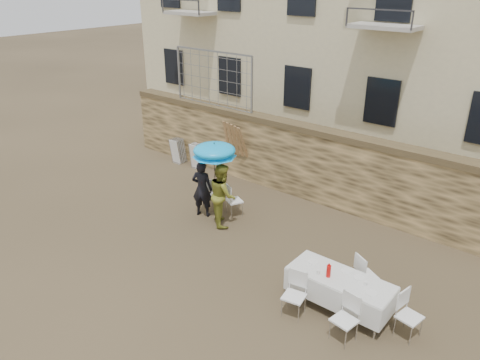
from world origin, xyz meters
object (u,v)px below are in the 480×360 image
Objects in this scene: umbrella at (214,153)px; soda_bottle at (329,271)px; man_suit at (202,189)px; table_chair_back at (366,274)px; table_chair_front_left at (294,295)px; woman_dress at (223,194)px; couple_chair_left at (216,193)px; chair_stack_right at (199,155)px; table_chair_front_right at (344,319)px; chair_stack_left at (181,149)px; table_chair_side at (410,316)px; banquet_table at (341,279)px; couple_chair_right at (234,200)px.

umbrella reaches higher than soda_bottle.
man_suit reaches higher than table_chair_back.
table_chair_front_left is (3.92, -2.07, -1.47)m from umbrella.
woman_dress is 1.80× the size of table_chair_front_left.
umbrella is at bearing 161.20° from soda_bottle.
couple_chair_left reaches higher than chair_stack_right.
table_chair_front_right reaches higher than chair_stack_left.
table_chair_front_left is 2.17m from table_chair_side.
couple_chair_left is 5.12m from soda_bottle.
chair_stack_right reaches higher than banquet_table.
chair_stack_left is (-8.56, 2.95, -0.02)m from table_chair_back.
table_chair_front_left is 1.00× the size of table_chair_back.
chair_stack_left is at bearing 10.71° from table_chair_back.
table_chair_front_right is (4.72, -2.52, 0.00)m from couple_chair_right.
table_chair_side is (0.90, 0.85, 0.00)m from table_chair_front_right.
chair_stack_left is at bearing 154.42° from soda_bottle.
man_suit is 4.92m from soda_bottle.
banquet_table is (4.92, -1.77, 0.25)m from couple_chair_left.
man_suit is 6.27× the size of soda_bottle.
woman_dress reaches higher than soda_bottle.
couple_chair_right is 3.69× the size of soda_bottle.
table_chair_back is 9.05m from chair_stack_left.
banquet_table is at bearing 105.72° from table_chair_back.
table_chair_front_left is 1.00× the size of table_chair_front_right.
chair_stack_right is at bearing -5.71° from couple_chair_right.
table_chair_front_right reaches higher than banquet_table.
man_suit is 1.70× the size of table_chair_front_left.
woman_dress reaches higher than couple_chair_right.
table_chair_back is at bearing -144.91° from woman_dress.
woman_dress is at bearing 159.24° from man_suit.
man_suit is at bearing 25.05° from table_chair_back.
couple_chair_left is 1.00× the size of table_chair_side.
table_chair_front_right is 1.00× the size of table_chair_back.
umbrella is 4.87m from banquet_table.
chair_stack_right is at bearing 2.95° from woman_dress.
chair_stack_left is at bearing 139.31° from table_chair_front_left.
couple_chair_right is (0.30, 0.45, -1.47)m from umbrella.
table_chair_front_left is 1.74m from table_chair_back.
table_chair_front_right is 1.04× the size of chair_stack_right.
couple_chair_left is at bearing 86.12° from table_chair_side.
table_chair_front_right is 9.14m from chair_stack_right.
banquet_table is at bearing 40.79° from table_chair_front_left.
chair_stack_right is at bearing 159.76° from table_chair_front_right.
table_chair_front_left reaches higher than chair_stack_left.
umbrella is at bearing 23.46° from table_chair_back.
couple_chair_left is 3.22m from chair_stack_right.
couple_chair_right and table_chair_back have the same top height.
couple_chair_right is at bearing 134.61° from table_chair_front_left.
woman_dress is 1.80× the size of table_chair_side.
table_chair_back is at bearing -166.58° from couple_chair_right.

